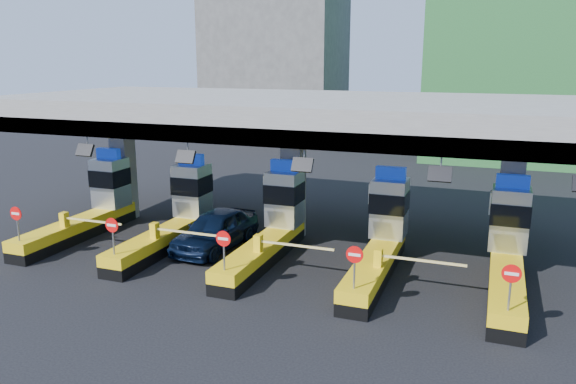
% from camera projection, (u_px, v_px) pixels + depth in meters
% --- Properties ---
extents(ground, '(120.00, 120.00, 0.00)m').
position_uv_depth(ground, '(271.00, 256.00, 25.58)').
color(ground, black).
rests_on(ground, ground).
extents(toll_canopy, '(28.00, 12.09, 7.00)m').
position_uv_depth(toll_canopy, '(292.00, 115.00, 26.78)').
color(toll_canopy, slate).
rests_on(toll_canopy, ground).
extents(toll_lane_far_left, '(4.43, 8.00, 4.16)m').
position_uv_depth(toll_lane_far_left, '(93.00, 205.00, 28.91)').
color(toll_lane_far_left, black).
rests_on(toll_lane_far_left, ground).
extents(toll_lane_left, '(4.43, 8.00, 4.16)m').
position_uv_depth(toll_lane_left, '(177.00, 215.00, 27.21)').
color(toll_lane_left, black).
rests_on(toll_lane_left, ground).
extents(toll_lane_center, '(4.43, 8.00, 4.16)m').
position_uv_depth(toll_lane_center, '(273.00, 225.00, 25.51)').
color(toll_lane_center, black).
rests_on(toll_lane_center, ground).
extents(toll_lane_right, '(4.43, 8.00, 4.16)m').
position_uv_depth(toll_lane_right, '(382.00, 237.00, 23.81)').
color(toll_lane_right, black).
rests_on(toll_lane_right, ground).
extents(toll_lane_far_right, '(4.43, 8.00, 4.16)m').
position_uv_depth(toll_lane_far_right, '(508.00, 250.00, 22.11)').
color(toll_lane_far_right, black).
rests_on(toll_lane_far_right, ground).
extents(bg_building_concrete, '(14.00, 10.00, 18.00)m').
position_uv_depth(bg_building_concrete, '(276.00, 57.00, 61.08)').
color(bg_building_concrete, '#4C4C49').
rests_on(bg_building_concrete, ground).
extents(van, '(2.61, 5.56, 1.84)m').
position_uv_depth(van, '(216.00, 230.00, 26.42)').
color(van, black).
rests_on(van, ground).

